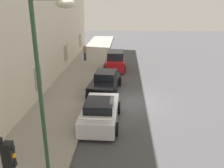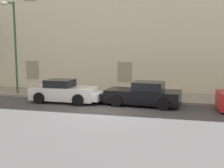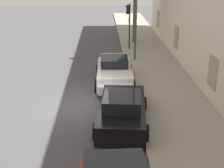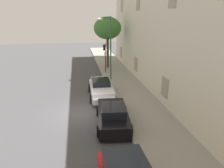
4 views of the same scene
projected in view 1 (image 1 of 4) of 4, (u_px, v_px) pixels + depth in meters
name	position (u px, v px, depth m)	size (l,w,h in m)	color
ground_plane	(129.00, 102.00, 16.08)	(80.00, 80.00, 0.00)	#444447
sidewalk	(66.00, 99.00, 16.29)	(60.00, 3.58, 0.14)	gray
sportscar_red_lead	(101.00, 111.00, 13.28)	(4.52, 2.14, 1.42)	white
sportscar_yellow_flank	(105.00, 84.00, 17.67)	(4.89, 2.39, 1.43)	black
hatchback_parked	(115.00, 61.00, 23.32)	(3.71, 2.02, 1.81)	red
street_lamp	(49.00, 62.00, 7.78)	(0.44, 1.42, 6.47)	#2D5138
pedestrian_admiring	(85.00, 52.00, 26.35)	(0.47, 0.47, 1.72)	navy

